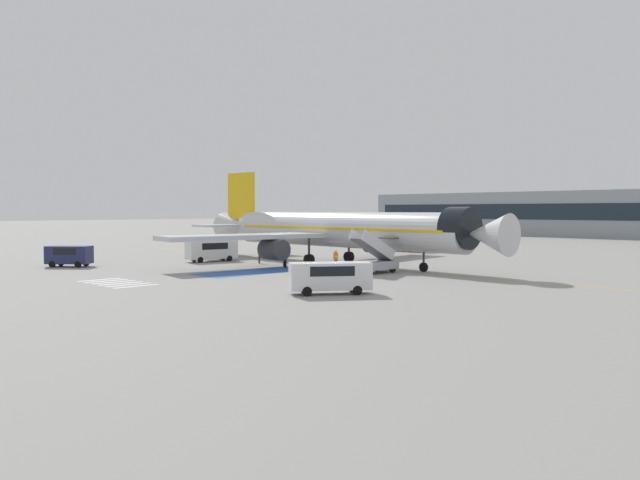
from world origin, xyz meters
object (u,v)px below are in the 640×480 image
at_px(fuel_tanker, 398,239).
at_px(service_van_1, 69,254).
at_px(airliner, 335,230).
at_px(service_van_0, 212,249).
at_px(service_van_2, 330,275).
at_px(ground_crew_2, 285,257).
at_px(ground_crew_0, 336,258).
at_px(boarding_stairs_forward, 373,262).
at_px(ground_crew_3, 284,257).
at_px(terminal_building, 624,214).
at_px(ground_crew_1, 259,255).

relative_size(fuel_tanker, service_van_1, 2.05).
bearing_deg(airliner, service_van_0, -55.49).
height_order(fuel_tanker, service_van_1, fuel_tanker).
distance_m(service_van_2, ground_crew_2, 19.73).
relative_size(service_van_0, service_van_2, 1.05).
xyz_separation_m(ground_crew_0, ground_crew_2, (-4.86, -2.11, -0.03)).
relative_size(boarding_stairs_forward, ground_crew_3, 3.18).
xyz_separation_m(airliner, service_van_0, (-11.48, -7.57, -2.21)).
distance_m(ground_crew_0, terminal_building, 89.42).
relative_size(airliner, ground_crew_1, 25.42).
distance_m(airliner, terminal_building, 84.78).
xyz_separation_m(airliner, terminal_building, (-1.61, 84.75, 1.26)).
bearing_deg(service_van_2, boarding_stairs_forward, 154.69).
distance_m(service_van_0, terminal_building, 92.91).
bearing_deg(fuel_tanker, terminal_building, -3.59).
relative_size(fuel_tanker, service_van_2, 1.65).
bearing_deg(terminal_building, service_van_0, -96.10).
height_order(fuel_tanker, ground_crew_2, fuel_tanker).
relative_size(ground_crew_1, ground_crew_2, 0.88).
xyz_separation_m(service_van_0, ground_crew_2, (10.96, 1.06, -0.31)).
bearing_deg(airliner, ground_crew_0, 45.78).
bearing_deg(ground_crew_1, boarding_stairs_forward, -150.16).
xyz_separation_m(fuel_tanker, service_van_0, (-2.80, -29.01, -0.32)).
height_order(airliner, ground_crew_0, airliner).
distance_m(ground_crew_2, ground_crew_3, 1.14).
height_order(airliner, service_van_2, airliner).
relative_size(fuel_tanker, ground_crew_3, 5.47).
bearing_deg(ground_crew_1, fuel_tanker, -57.50).
height_order(service_van_0, ground_crew_1, service_van_0).
bearing_deg(boarding_stairs_forward, airliner, 154.49).
distance_m(ground_crew_1, ground_crew_2, 5.53).
distance_m(service_van_2, terminal_building, 103.41).
bearing_deg(boarding_stairs_forward, service_van_2, -59.41).
bearing_deg(ground_crew_1, service_van_2, 178.80).
distance_m(service_van_0, service_van_1, 14.48).
xyz_separation_m(airliner, ground_crew_2, (-0.52, -6.50, -2.51)).
bearing_deg(service_van_2, ground_crew_2, -177.13).
bearing_deg(ground_crew_1, terminal_building, -66.08).
bearing_deg(boarding_stairs_forward, terminal_building, 97.94).
relative_size(fuel_tanker, terminal_building, 0.08).
xyz_separation_m(ground_crew_3, terminal_building, (-0.16, 90.60, 3.87)).
relative_size(ground_crew_1, terminal_building, 0.01).
relative_size(ground_crew_1, ground_crew_3, 0.96).
bearing_deg(boarding_stairs_forward, ground_crew_2, -167.38).
distance_m(boarding_stairs_forward, service_van_0, 20.78).
xyz_separation_m(fuel_tanker, ground_crew_2, (8.16, -27.95, -0.63)).
xyz_separation_m(airliner, service_van_2, (16.14, -17.06, -2.28)).
bearing_deg(ground_crew_1, service_van_0, 48.21).
bearing_deg(boarding_stairs_forward, service_van_0, -170.53).
height_order(airliner, boarding_stairs_forward, airliner).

